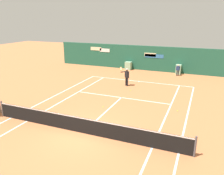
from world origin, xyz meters
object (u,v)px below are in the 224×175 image
at_px(tennis_ball_mid_court, 103,107).
at_px(tennis_ball_by_sideline, 177,111).
at_px(player_on_baseline, 127,76).
at_px(ball_kid_right_post, 178,69).
at_px(tennis_ball_near_service_line, 131,90).

bearing_deg(tennis_ball_mid_court, tennis_ball_by_sideline, 14.41).
bearing_deg(player_on_baseline, ball_kid_right_post, -98.56).
relative_size(tennis_ball_by_sideline, tennis_ball_mid_court, 1.00).
height_order(ball_kid_right_post, tennis_ball_by_sideline, ball_kid_right_post).
distance_m(player_on_baseline, tennis_ball_by_sideline, 6.98).
bearing_deg(player_on_baseline, tennis_ball_by_sideline, 166.02).
height_order(tennis_ball_by_sideline, tennis_ball_near_service_line, same).
height_order(ball_kid_right_post, tennis_ball_mid_court, ball_kid_right_post).
distance_m(ball_kid_right_post, tennis_ball_near_service_line, 7.83).
distance_m(player_on_baseline, ball_kid_right_post, 7.10).
xyz_separation_m(tennis_ball_by_sideline, tennis_ball_near_service_line, (-4.48, 3.18, 0.00)).
relative_size(ball_kid_right_post, tennis_ball_near_service_line, 18.98).
relative_size(player_on_baseline, tennis_ball_mid_court, 27.70).
distance_m(tennis_ball_by_sideline, tennis_ball_mid_court, 5.28).
height_order(tennis_ball_by_sideline, tennis_ball_mid_court, same).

